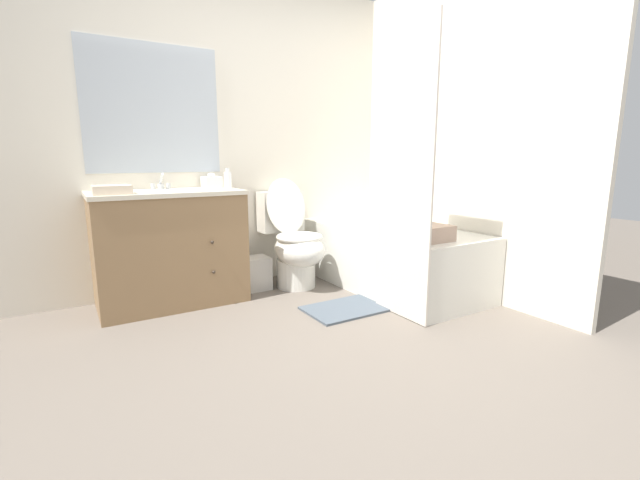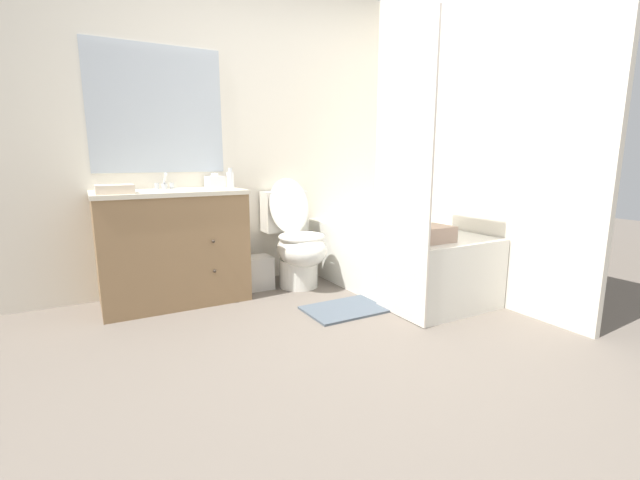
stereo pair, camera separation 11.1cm
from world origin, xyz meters
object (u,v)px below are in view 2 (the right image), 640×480
sink_faucet (165,184)px  bath_mat (346,309)px  vanity_cabinet (173,246)px  soap_dispenser (230,179)px  tissue_box (215,181)px  hand_towel_folded (115,189)px  bath_towel_folded (430,234)px  wastebasket (257,273)px  bathtub (394,258)px  toilet (297,244)px

sink_faucet → bath_mat: bearing=-43.9°
vanity_cabinet → soap_dispenser: soap_dispenser is taller
soap_dispenser → bath_mat: 1.31m
vanity_cabinet → tissue_box: bearing=22.7°
bath_mat → hand_towel_folded: bearing=154.1°
bath_towel_folded → wastebasket: bearing=127.4°
tissue_box → bath_mat: (0.63, -0.96, -0.87)m
sink_faucet → bathtub: sink_faucet is taller
tissue_box → bath_towel_folded: bearing=-48.9°
tissue_box → bath_mat: bearing=-56.7°
sink_faucet → tissue_box: (0.38, -0.01, 0.01)m
bath_mat → sink_faucet: bearing=136.1°
tissue_box → bath_towel_folded: size_ratio=0.51×
wastebasket → soap_dispenser: (-0.20, -0.01, 0.77)m
vanity_cabinet → wastebasket: (0.65, -0.01, -0.29)m
wastebasket → hand_towel_folded: size_ratio=1.17×
vanity_cabinet → sink_faucet: size_ratio=7.30×
wastebasket → bath_towel_folded: bath_towel_folded is taller
sink_faucet → bath_towel_folded: size_ratio=0.49×
toilet → bath_mat: bearing=-87.0°
vanity_cabinet → bath_towel_folded: (1.48, -1.10, 0.13)m
vanity_cabinet → toilet: toilet is taller
tissue_box → bathtub: bearing=-28.6°
bathtub → bath_mat: bearing=-157.1°
tissue_box → wastebasket: bearing=-32.1°
hand_towel_folded → bath_mat: bearing=-25.9°
tissue_box → vanity_cabinet: bearing=-157.3°
tissue_box → hand_towel_folded: 0.80m
sink_faucet → wastebasket: sink_faucet is taller
toilet → tissue_box: 0.83m
hand_towel_folded → bath_mat: (1.37, -0.67, -0.86)m
soap_dispenser → vanity_cabinet: bearing=177.3°
bathtub → tissue_box: size_ratio=10.82×
tissue_box → toilet: bearing=-22.9°
wastebasket → soap_dispenser: soap_dispenser is taller
vanity_cabinet → hand_towel_folded: 0.58m
hand_towel_folded → soap_dispenser: bearing=7.7°
vanity_cabinet → tissue_box: (0.38, 0.16, 0.46)m
sink_faucet → hand_towel_folded: 0.47m
bathtub → hand_towel_folded: size_ratio=6.95×
bath_towel_folded → bath_mat: (-0.47, 0.30, -0.55)m
wastebasket → tissue_box: 0.81m
vanity_cabinet → bath_mat: vanity_cabinet is taller
sink_faucet → bath_mat: 1.65m
vanity_cabinet → hand_towel_folded: size_ratio=4.52×
vanity_cabinet → toilet: size_ratio=1.16×
bath_towel_folded → bathtub: bearing=73.9°
hand_towel_folded → bath_mat: 1.75m
toilet → wastebasket: (-0.33, 0.08, -0.22)m
toilet → wastebasket: 0.41m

